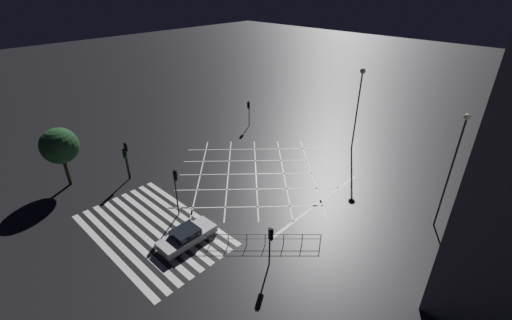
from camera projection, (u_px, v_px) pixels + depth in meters
The scene contains 12 objects.
ground_plane at pixel (256, 174), 35.72m from camera, with size 200.00×200.00×0.00m, color black.
road_markings at pixel (193, 211), 30.06m from camera, with size 19.59×25.95×0.01m.
traffic_light_se_cross at pixel (271, 239), 23.45m from camera, with size 0.36×0.39×3.22m.
traffic_light_nw_cross at pixel (249, 109), 45.98m from camera, with size 0.36×0.39×3.51m.
traffic_light_sw_cross at pixel (126, 153), 33.67m from camera, with size 0.36×0.39×3.99m.
traffic_light_sw_main at pixel (126, 158), 33.66m from camera, with size 0.39×0.36×3.40m.
traffic_light_median_south at pixel (176, 183), 28.26m from camera, with size 0.36×0.39×4.37m.
street_lamp_east at pixel (360, 91), 37.84m from camera, with size 0.58×0.58×9.51m.
street_lamp_west at pixel (455, 157), 25.35m from camera, with size 0.47×0.47×9.77m.
street_tree_near at pixel (59, 146), 31.97m from camera, with size 3.42×3.42×5.94m.
waiting_car at pixel (187, 236), 26.31m from camera, with size 1.86×4.62×1.21m.
pedestrian_railing at pixel (256, 238), 25.96m from camera, with size 7.20×6.82×1.05m.
Camera 1 is at (21.17, -22.35, 18.18)m, focal length 24.00 mm.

